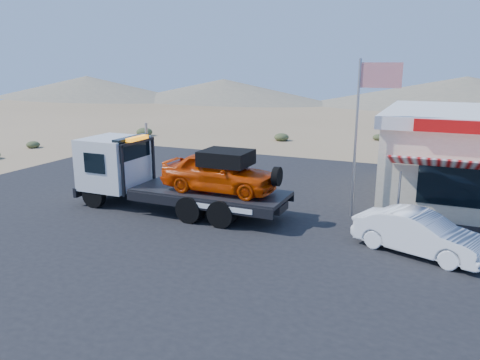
{
  "coord_description": "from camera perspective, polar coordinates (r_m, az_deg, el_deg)",
  "views": [
    {
      "loc": [
        7.72,
        -13.3,
        5.82
      ],
      "look_at": [
        0.76,
        2.59,
        1.5
      ],
      "focal_mm": 35.0,
      "sensor_mm": 36.0,
      "label": 1
    }
  ],
  "objects": [
    {
      "name": "white_sedan",
      "position": [
        15.71,
        21.03,
        -6.07
      ],
      "size": [
        4.27,
        2.67,
        1.33
      ],
      "primitive_type": "imported",
      "rotation": [
        0.0,
        0.0,
        1.23
      ],
      "color": "white",
      "rests_on": "asphalt_lot"
    },
    {
      "name": "distant_hills",
      "position": [
        70.75,
        9.47,
        10.6
      ],
      "size": [
        126.0,
        48.0,
        4.2
      ],
      "color": "#726B59",
      "rests_on": "ground"
    },
    {
      "name": "asphalt_lot",
      "position": [
        18.22,
        4.12,
        -4.65
      ],
      "size": [
        32.0,
        24.0,
        0.02
      ],
      "primitive_type": "cube",
      "color": "black",
      "rests_on": "ground"
    },
    {
      "name": "tow_truck",
      "position": [
        18.91,
        -8.07,
        0.86
      ],
      "size": [
        8.73,
        2.59,
        2.92
      ],
      "color": "black",
      "rests_on": "asphalt_lot"
    },
    {
      "name": "flagpole",
      "position": [
        18.13,
        14.78,
        7.02
      ],
      "size": [
        1.55,
        0.1,
        6.0
      ],
      "color": "#99999E",
      "rests_on": "asphalt_lot"
    },
    {
      "name": "desert_scrub",
      "position": [
        31.93,
        -21.08,
        3.1
      ],
      "size": [
        27.68,
        32.35,
        0.71
      ],
      "color": "#353E21",
      "rests_on": "ground"
    },
    {
      "name": "ground",
      "position": [
        16.44,
        -6.09,
        -6.83
      ],
      "size": [
        120.0,
        120.0,
        0.0
      ],
      "primitive_type": "plane",
      "color": "#866D4C",
      "rests_on": "ground"
    }
  ]
}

